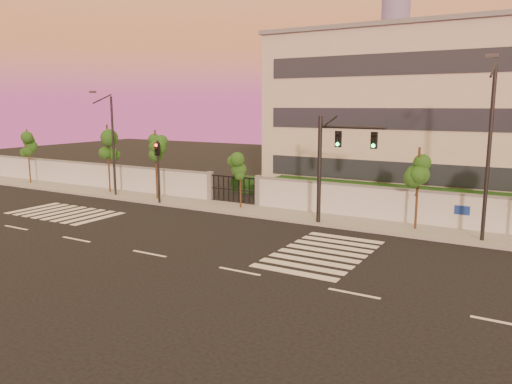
{
  "coord_description": "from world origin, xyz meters",
  "views": [
    {
      "loc": [
        15.68,
        -16.96,
        6.88
      ],
      "look_at": [
        2.31,
        6.0,
        2.25
      ],
      "focal_mm": 35.0,
      "sensor_mm": 36.0,
      "label": 1
    }
  ],
  "objects": [
    {
      "name": "street_tree_c",
      "position": [
        -8.57,
        10.37,
        3.78
      ],
      "size": [
        1.56,
        1.24,
        5.14
      ],
      "color": "#382314",
      "rests_on": "ground"
    },
    {
      "name": "perimeter_wall",
      "position": [
        0.1,
        12.0,
        1.07
      ],
      "size": [
        60.0,
        0.36,
        2.2
      ],
      "color": "silver",
      "rests_on": "ground"
    },
    {
      "name": "institutional_building",
      "position": [
        9.0,
        21.99,
        6.16
      ],
      "size": [
        24.4,
        12.4,
        12.25
      ],
      "color": "#BEB4A1",
      "rests_on": "ground"
    },
    {
      "name": "streetlight_west",
      "position": [
        -12.4,
        9.81,
        4.26
      ],
      "size": [
        0.47,
        1.89,
        7.88
      ],
      "color": "black",
      "rests_on": "ground"
    },
    {
      "name": "hedge_row",
      "position": [
        1.17,
        14.74,
        0.82
      ],
      "size": [
        41.0,
        4.25,
        1.8
      ],
      "color": "black",
      "rests_on": "ground"
    },
    {
      "name": "ground",
      "position": [
        0.0,
        0.0,
        0.0
      ],
      "size": [
        120.0,
        120.0,
        0.0
      ],
      "primitive_type": "plane",
      "color": "black",
      "rests_on": "ground"
    },
    {
      "name": "street_tree_d",
      "position": [
        -1.58,
        10.69,
        2.68
      ],
      "size": [
        1.33,
        1.06,
        3.63
      ],
      "color": "#382314",
      "rests_on": "ground"
    },
    {
      "name": "traffic_signal_main",
      "position": [
        5.32,
        9.42,
        3.98
      ],
      "size": [
        3.97,
        0.61,
        6.29
      ],
      "rotation": [
        0.0,
        0.0,
        -0.12
      ],
      "color": "black",
      "rests_on": "ground"
    },
    {
      "name": "road_markings",
      "position": [
        -1.58,
        3.76,
        0.01
      ],
      "size": [
        57.0,
        7.62,
        0.02
      ],
      "color": "silver",
      "rests_on": "ground"
    },
    {
      "name": "street_tree_b",
      "position": [
        -13.62,
        10.62,
        3.99
      ],
      "size": [
        1.62,
        1.29,
        5.42
      ],
      "color": "#382314",
      "rests_on": "ground"
    },
    {
      "name": "streetlight_east",
      "position": [
        13.28,
        9.71,
        4.93
      ],
      "size": [
        0.54,
        2.2,
        9.12
      ],
      "color": "black",
      "rests_on": "ground"
    },
    {
      "name": "street_tree_a",
      "position": [
        -23.34,
        10.59,
        3.55
      ],
      "size": [
        1.5,
        1.19,
        4.82
      ],
      "color": "#382314",
      "rests_on": "ground"
    },
    {
      "name": "street_tree_e",
      "position": [
        9.83,
        10.64,
        3.43
      ],
      "size": [
        1.61,
        1.28,
        4.65
      ],
      "color": "#382314",
      "rests_on": "ground"
    },
    {
      "name": "distant_skyscraper",
      "position": [
        -65.0,
        280.0,
        61.98
      ],
      "size": [
        16.0,
        16.0,
        118.0
      ],
      "color": "slate",
      "rests_on": "ground"
    },
    {
      "name": "sidewalk",
      "position": [
        0.0,
        10.5,
        0.07
      ],
      "size": [
        60.0,
        3.0,
        0.15
      ],
      "primitive_type": "cube",
      "color": "gray",
      "rests_on": "ground"
    },
    {
      "name": "traffic_signal_secondary",
      "position": [
        -7.39,
        9.2,
        2.86
      ],
      "size": [
        0.35,
        0.34,
        4.51
      ],
      "rotation": [
        0.0,
        0.0,
        -0.3
      ],
      "color": "black",
      "rests_on": "ground"
    }
  ]
}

